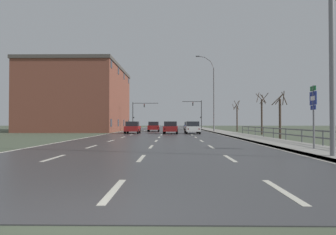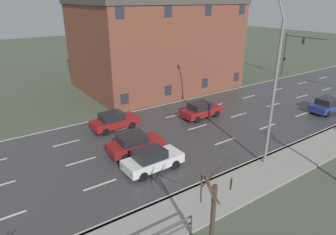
{
  "view_description": "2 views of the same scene",
  "coord_description": "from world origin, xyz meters",
  "px_view_note": "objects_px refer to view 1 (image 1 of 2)",
  "views": [
    {
      "loc": [
        1.21,
        -3.99,
        1.44
      ],
      "look_at": [
        0.23,
        68.5,
        2.71
      ],
      "focal_mm": 30.74,
      "sensor_mm": 36.0,
      "label": 1
    },
    {
      "loc": [
        18.84,
        23.64,
        10.86
      ],
      "look_at": [
        0.0,
        36.56,
        1.7
      ],
      "focal_mm": 31.74,
      "sensor_mm": 36.0,
      "label": 2
    }
  ],
  "objects_px": {
    "highway_sign": "(313,109)",
    "traffic_signal_right": "(198,111)",
    "street_lamp_midground": "(213,95)",
    "car_far_right": "(189,126)",
    "car_far_left": "(192,127)",
    "car_near_left": "(154,127)",
    "car_near_right": "(133,127)",
    "car_distant": "(171,127)",
    "brick_building": "(81,99)",
    "traffic_signal_left": "(138,111)",
    "street_lamp_foreground": "(328,31)"
  },
  "relations": [
    {
      "from": "highway_sign",
      "to": "traffic_signal_right",
      "type": "xyz_separation_m",
      "value": [
        -1.21,
        50.28,
        2.02
      ]
    },
    {
      "from": "street_lamp_midground",
      "to": "car_far_right",
      "type": "height_order",
      "value": "street_lamp_midground"
    },
    {
      "from": "traffic_signal_right",
      "to": "car_far_left",
      "type": "bearing_deg",
      "value": -96.82
    },
    {
      "from": "highway_sign",
      "to": "car_near_left",
      "type": "relative_size",
      "value": 0.8
    },
    {
      "from": "traffic_signal_right",
      "to": "car_near_left",
      "type": "bearing_deg",
      "value": -114.68
    },
    {
      "from": "car_far_right",
      "to": "car_near_left",
      "type": "xyz_separation_m",
      "value": [
        -6.22,
        -11.56,
        0.0
      ]
    },
    {
      "from": "car_near_right",
      "to": "car_distant",
      "type": "relative_size",
      "value": 1.0
    },
    {
      "from": "car_near_right",
      "to": "brick_building",
      "type": "xyz_separation_m",
      "value": [
        -10.33,
        10.86,
        4.59
      ]
    },
    {
      "from": "traffic_signal_left",
      "to": "car_near_left",
      "type": "xyz_separation_m",
      "value": [
        5.07,
        -21.25,
        -3.34
      ]
    },
    {
      "from": "street_lamp_foreground",
      "to": "car_distant",
      "type": "bearing_deg",
      "value": 104.17
    },
    {
      "from": "street_lamp_midground",
      "to": "car_far_left",
      "type": "distance_m",
      "value": 9.21
    },
    {
      "from": "street_lamp_foreground",
      "to": "car_near_left",
      "type": "xyz_separation_m",
      "value": [
        -9.13,
        34.11,
        -4.29
      ]
    },
    {
      "from": "street_lamp_midground",
      "to": "car_near_left",
      "type": "distance_m",
      "value": 10.51
    },
    {
      "from": "traffic_signal_left",
      "to": "car_far_left",
      "type": "height_order",
      "value": "traffic_signal_left"
    },
    {
      "from": "brick_building",
      "to": "car_near_left",
      "type": "bearing_deg",
      "value": -12.05
    },
    {
      "from": "car_near_right",
      "to": "street_lamp_foreground",
      "type": "bearing_deg",
      "value": -67.49
    },
    {
      "from": "brick_building",
      "to": "traffic_signal_right",
      "type": "bearing_deg",
      "value": 37.8
    },
    {
      "from": "street_lamp_foreground",
      "to": "street_lamp_midground",
      "type": "bearing_deg",
      "value": 90.05
    },
    {
      "from": "street_lamp_foreground",
      "to": "brick_building",
      "type": "relative_size",
      "value": 0.55
    },
    {
      "from": "traffic_signal_right",
      "to": "car_far_left",
      "type": "height_order",
      "value": "traffic_signal_right"
    },
    {
      "from": "car_near_right",
      "to": "car_near_left",
      "type": "distance_m",
      "value": 8.47
    },
    {
      "from": "street_lamp_midground",
      "to": "car_distant",
      "type": "relative_size",
      "value": 2.8
    },
    {
      "from": "street_lamp_midground",
      "to": "traffic_signal_left",
      "type": "height_order",
      "value": "street_lamp_midground"
    },
    {
      "from": "car_far_right",
      "to": "car_near_right",
      "type": "bearing_deg",
      "value": -112.35
    },
    {
      "from": "traffic_signal_right",
      "to": "car_distant",
      "type": "bearing_deg",
      "value": -102.3
    },
    {
      "from": "traffic_signal_left",
      "to": "car_near_right",
      "type": "bearing_deg",
      "value": -84.49
    },
    {
      "from": "car_far_left",
      "to": "car_far_right",
      "type": "bearing_deg",
      "value": 86.89
    },
    {
      "from": "car_distant",
      "to": "car_far_right",
      "type": "bearing_deg",
      "value": 82.18
    },
    {
      "from": "car_distant",
      "to": "brick_building",
      "type": "bearing_deg",
      "value": 144.98
    },
    {
      "from": "car_near_left",
      "to": "traffic_signal_left",
      "type": "bearing_deg",
      "value": 101.58
    },
    {
      "from": "brick_building",
      "to": "street_lamp_midground",
      "type": "bearing_deg",
      "value": -12.22
    },
    {
      "from": "car_far_left",
      "to": "street_lamp_foreground",
      "type": "bearing_deg",
      "value": -82.85
    },
    {
      "from": "car_far_right",
      "to": "car_distant",
      "type": "bearing_deg",
      "value": -98.86
    },
    {
      "from": "traffic_signal_right",
      "to": "brick_building",
      "type": "xyz_separation_m",
      "value": [
        -21.43,
        -16.62,
        1.25
      ]
    },
    {
      "from": "car_near_left",
      "to": "car_far_right",
      "type": "bearing_deg",
      "value": 59.91
    },
    {
      "from": "car_far_left",
      "to": "brick_building",
      "type": "xyz_separation_m",
      "value": [
        -18.05,
        11.64,
        4.59
      ]
    },
    {
      "from": "highway_sign",
      "to": "street_lamp_foreground",
      "type": "bearing_deg",
      "value": -106.76
    },
    {
      "from": "highway_sign",
      "to": "car_near_left",
      "type": "height_order",
      "value": "highway_sign"
    },
    {
      "from": "car_far_right",
      "to": "car_distant",
      "type": "relative_size",
      "value": 0.99
    },
    {
      "from": "traffic_signal_right",
      "to": "car_near_right",
      "type": "relative_size",
      "value": 1.56
    },
    {
      "from": "car_near_left",
      "to": "brick_building",
      "type": "bearing_deg",
      "value": 166.12
    },
    {
      "from": "car_near_left",
      "to": "brick_building",
      "type": "height_order",
      "value": "brick_building"
    },
    {
      "from": "traffic_signal_left",
      "to": "brick_building",
      "type": "relative_size",
      "value": 0.33
    },
    {
      "from": "traffic_signal_left",
      "to": "car_far_left",
      "type": "xyz_separation_m",
      "value": [
        10.56,
        -30.21,
        -3.34
      ]
    },
    {
      "from": "brick_building",
      "to": "highway_sign",
      "type": "bearing_deg",
      "value": -56.07
    },
    {
      "from": "street_lamp_foreground",
      "to": "car_far_left",
      "type": "height_order",
      "value": "street_lamp_foreground"
    },
    {
      "from": "street_lamp_midground",
      "to": "brick_building",
      "type": "xyz_separation_m",
      "value": [
        -21.67,
        4.69,
        -0.26
      ]
    },
    {
      "from": "car_far_left",
      "to": "brick_building",
      "type": "distance_m",
      "value": 21.96
    },
    {
      "from": "traffic_signal_left",
      "to": "car_distant",
      "type": "relative_size",
      "value": 1.49
    },
    {
      "from": "traffic_signal_right",
      "to": "car_near_right",
      "type": "xyz_separation_m",
      "value": [
        -11.1,
        -27.48,
        -3.34
      ]
    }
  ]
}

